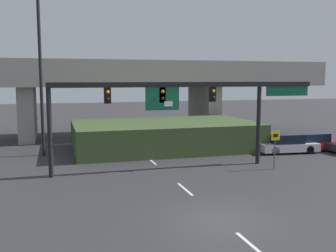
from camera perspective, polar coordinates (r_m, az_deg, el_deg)
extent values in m
plane|color=#2D2D30|center=(16.92, 7.45, -13.09)|extent=(160.00, 160.00, 0.00)
cube|color=silver|center=(14.56, 12.11, -16.61)|extent=(0.14, 2.40, 0.01)
cube|color=silver|center=(20.88, 2.49, -9.13)|extent=(0.14, 2.40, 0.01)
cube|color=silver|center=(27.68, -2.36, -5.10)|extent=(0.14, 2.40, 0.01)
cube|color=silver|center=(34.68, -5.24, -2.67)|extent=(0.14, 2.40, 0.01)
cube|color=silver|center=(41.79, -7.15, -1.05)|extent=(0.14, 2.40, 0.01)
cylinder|color=black|center=(23.76, -16.79, -0.62)|extent=(0.28, 0.28, 5.55)
cylinder|color=black|center=(27.18, 12.99, 0.42)|extent=(0.28, 0.28, 5.55)
cube|color=black|center=(25.00, 3.32, 6.03)|extent=(17.29, 0.32, 0.32)
cube|color=black|center=(23.79, -8.78, 4.39)|extent=(0.40, 0.28, 0.95)
sphere|color=orange|center=(23.61, -8.74, 4.89)|extent=(0.22, 0.22, 0.22)
sphere|color=black|center=(23.63, -8.72, 3.85)|extent=(0.22, 0.22, 0.22)
cube|color=black|center=(24.45, -0.89, 4.53)|extent=(0.40, 0.28, 0.95)
sphere|color=orange|center=(24.28, -0.78, 5.02)|extent=(0.22, 0.22, 0.22)
sphere|color=black|center=(24.30, -0.78, 4.01)|extent=(0.22, 0.22, 0.22)
cube|color=black|center=(25.55, 6.46, 4.60)|extent=(0.40, 0.28, 0.95)
sphere|color=orange|center=(25.38, 6.62, 5.06)|extent=(0.22, 0.22, 0.22)
sphere|color=black|center=(25.40, 6.61, 4.10)|extent=(0.22, 0.22, 0.22)
cube|color=#115B38|center=(24.37, -0.82, 3.97)|extent=(2.15, 0.08, 1.42)
cube|color=white|center=(24.44, 0.06, 3.23)|extent=(0.54, 0.03, 0.31)
cube|color=#115B38|center=(28.05, 16.91, 4.86)|extent=(3.18, 0.07, 0.64)
cylinder|color=#4C4C4C|center=(25.97, 15.22, -3.32)|extent=(0.08, 0.08, 2.52)
cube|color=yellow|center=(25.79, 15.34, -1.34)|extent=(0.60, 0.03, 0.60)
cube|color=black|center=(25.77, 15.36, -1.35)|extent=(0.33, 0.01, 0.21)
cylinder|color=black|center=(30.65, -18.11, 10.28)|extent=(0.24, 0.24, 15.48)
cube|color=gray|center=(39.62, -6.86, 6.91)|extent=(41.83, 7.81, 1.53)
cube|color=gray|center=(35.99, -5.92, 8.86)|extent=(41.83, 0.40, 0.90)
cube|color=gray|center=(39.31, -19.69, 1.77)|extent=(1.40, 6.25, 5.02)
cube|color=gray|center=(42.12, 5.23, 2.47)|extent=(1.40, 6.25, 5.02)
cube|color=#384C28|center=(32.43, -0.53, -1.34)|extent=(14.66, 8.61, 2.20)
cube|color=silver|center=(32.07, 16.99, -2.90)|extent=(4.73, 2.26, 0.61)
cube|color=black|center=(31.88, 16.74, -1.74)|extent=(2.53, 1.85, 0.71)
cylinder|color=black|center=(33.44, 18.52, -2.81)|extent=(0.66, 0.28, 0.64)
cylinder|color=black|center=(32.09, 19.88, -3.27)|extent=(0.66, 0.28, 0.64)
cylinder|color=black|center=(32.18, 14.09, -3.03)|extent=(0.66, 0.28, 0.64)
cylinder|color=black|center=(30.77, 15.30, -3.52)|extent=(0.66, 0.28, 0.64)
cube|color=maroon|center=(33.78, 20.44, -2.58)|extent=(4.49, 1.78, 0.57)
cube|color=black|center=(33.58, 20.24, -1.54)|extent=(2.34, 1.59, 0.68)
cylinder|color=black|center=(35.23, 21.52, -2.45)|extent=(0.64, 0.22, 0.64)
cylinder|color=black|center=(34.04, 23.08, -2.84)|extent=(0.64, 0.22, 0.64)
cylinder|color=black|center=(33.62, 17.74, -2.73)|extent=(0.64, 0.22, 0.64)
cylinder|color=black|center=(32.38, 19.24, -3.15)|extent=(0.64, 0.22, 0.64)
cylinder|color=black|center=(33.87, 23.16, -2.89)|extent=(0.66, 0.28, 0.64)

